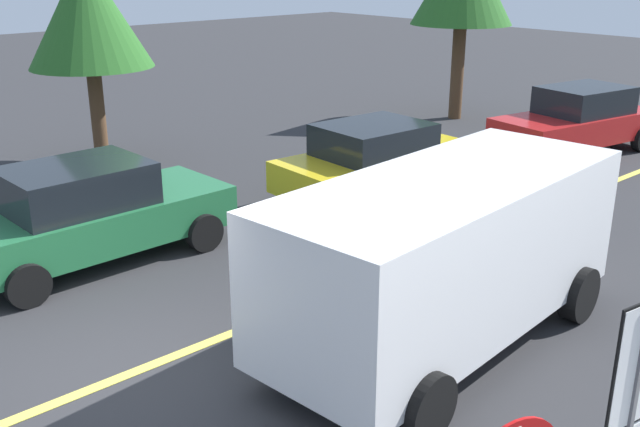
{
  "coord_description": "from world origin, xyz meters",
  "views": [
    {
      "loc": [
        -3.23,
        -7.09,
        4.7
      ],
      "look_at": [
        2.83,
        -0.29,
        1.44
      ],
      "focal_mm": 41.03,
      "sensor_mm": 36.0,
      "label": 1
    }
  ],
  "objects_px": {
    "speed_limit_sign": "(632,397)",
    "car_green_behind_van": "(89,213)",
    "car_red_approaching": "(578,120)",
    "tree_centre_verge": "(87,13)",
    "white_van": "(447,250)",
    "car_yellow_near_curb": "(379,160)"
  },
  "relations": [
    {
      "from": "car_yellow_near_curb",
      "to": "speed_limit_sign",
      "type": "bearing_deg",
      "value": -125.73
    },
    {
      "from": "car_yellow_near_curb",
      "to": "tree_centre_verge",
      "type": "height_order",
      "value": "tree_centre_verge"
    },
    {
      "from": "white_van",
      "to": "speed_limit_sign",
      "type": "bearing_deg",
      "value": -122.55
    },
    {
      "from": "white_van",
      "to": "car_yellow_near_curb",
      "type": "bearing_deg",
      "value": 52.12
    },
    {
      "from": "speed_limit_sign",
      "to": "tree_centre_verge",
      "type": "height_order",
      "value": "tree_centre_verge"
    },
    {
      "from": "speed_limit_sign",
      "to": "tree_centre_verge",
      "type": "relative_size",
      "value": 0.53
    },
    {
      "from": "white_van",
      "to": "car_yellow_near_curb",
      "type": "relative_size",
      "value": 1.22
    },
    {
      "from": "car_yellow_near_curb",
      "to": "tree_centre_verge",
      "type": "bearing_deg",
      "value": 117.17
    },
    {
      "from": "white_van",
      "to": "car_green_behind_van",
      "type": "xyz_separation_m",
      "value": [
        -2.16,
        5.43,
        -0.45
      ]
    },
    {
      "from": "car_green_behind_van",
      "to": "white_van",
      "type": "bearing_deg",
      "value": -68.31
    },
    {
      "from": "car_red_approaching",
      "to": "tree_centre_verge",
      "type": "height_order",
      "value": "tree_centre_verge"
    },
    {
      "from": "speed_limit_sign",
      "to": "white_van",
      "type": "relative_size",
      "value": 0.47
    },
    {
      "from": "speed_limit_sign",
      "to": "car_green_behind_van",
      "type": "relative_size",
      "value": 0.57
    },
    {
      "from": "speed_limit_sign",
      "to": "white_van",
      "type": "distance_m",
      "value": 3.98
    },
    {
      "from": "car_green_behind_van",
      "to": "car_red_approaching",
      "type": "bearing_deg",
      "value": -7.39
    },
    {
      "from": "tree_centre_verge",
      "to": "speed_limit_sign",
      "type": "bearing_deg",
      "value": -100.73
    },
    {
      "from": "white_van",
      "to": "car_red_approaching",
      "type": "distance_m",
      "value": 10.63
    },
    {
      "from": "car_yellow_near_curb",
      "to": "car_red_approaching",
      "type": "bearing_deg",
      "value": -6.64
    },
    {
      "from": "car_red_approaching",
      "to": "tree_centre_verge",
      "type": "bearing_deg",
      "value": 144.4
    },
    {
      "from": "tree_centre_verge",
      "to": "car_red_approaching",
      "type": "bearing_deg",
      "value": -35.6
    },
    {
      "from": "white_van",
      "to": "car_red_approaching",
      "type": "xyz_separation_m",
      "value": [
        9.89,
        3.87,
        -0.45
      ]
    },
    {
      "from": "speed_limit_sign",
      "to": "car_yellow_near_curb",
      "type": "xyz_separation_m",
      "value": [
        5.71,
        7.93,
        -0.97
      ]
    }
  ]
}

